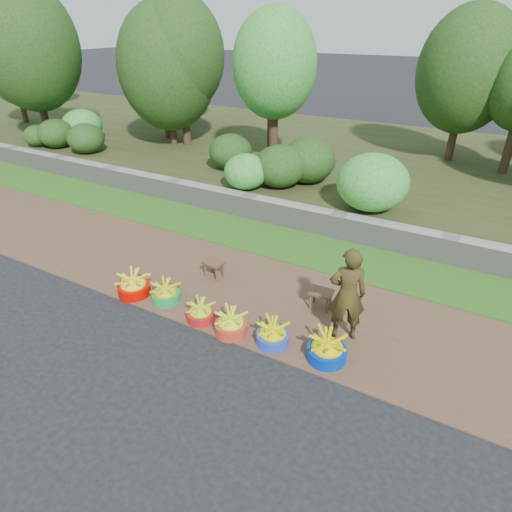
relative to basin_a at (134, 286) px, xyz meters
The scene contains 15 objects.
ground_plane 2.30m from the basin_a, ahead, with size 120.00×120.00×0.00m, color black.
dirt_shoulder 2.49m from the basin_a, 23.70° to the left, with size 80.00×2.50×0.02m, color brown.
grass_verge 3.77m from the basin_a, 52.82° to the left, with size 80.00×1.50×0.04m, color #30621A.
retaining_wall 4.47m from the basin_a, 59.41° to the left, with size 80.00×0.35×0.55m, color gray.
earth_bank 9.04m from the basin_a, 75.42° to the left, with size 80.00×10.00×0.50m, color #343A1A.
vegetation 8.35m from the basin_a, 101.23° to the left, with size 35.08×7.92×4.90m.
basin_a is the anchor object (origin of this frame).
basin_b 0.62m from the basin_a, 10.36° to the left, with size 0.48×0.48×0.36m.
basin_c 1.43m from the basin_a, ahead, with size 0.45×0.45×0.33m.
basin_d 2.00m from the basin_a, ahead, with size 0.50×0.50×0.37m.
basin_e 2.66m from the basin_a, ahead, with size 0.49×0.49×0.36m.
basin_f 3.47m from the basin_a, ahead, with size 0.55×0.55×0.41m.
stool_left 1.45m from the basin_a, 52.33° to the left, with size 0.38×0.31×0.31m.
stool_right 3.17m from the basin_a, 22.03° to the left, with size 0.38×0.30×0.32m.
vendor_woman 3.61m from the basin_a, 11.11° to the left, with size 0.54×0.35×1.47m, color black.
Camera 1 is at (2.56, -4.08, 4.16)m, focal length 30.00 mm.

